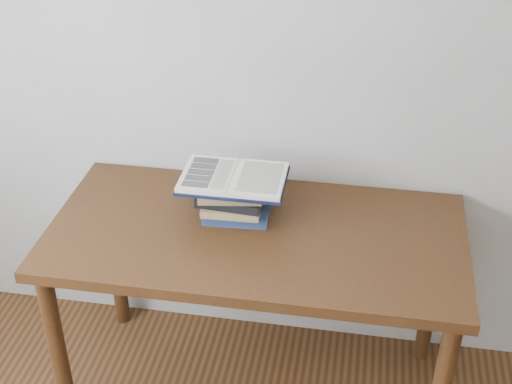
# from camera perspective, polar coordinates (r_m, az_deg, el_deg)

# --- Properties ---
(room_shell) EXTENTS (3.54, 3.54, 2.62)m
(room_shell) POSITION_cam_1_polar(r_m,az_deg,el_deg) (0.86, -19.78, -7.12)
(room_shell) COLOR beige
(room_shell) RESTS_ON ground
(desk) EXTENTS (1.41, 0.70, 0.75)m
(desk) POSITION_cam_1_polar(r_m,az_deg,el_deg) (2.47, -0.00, -4.98)
(desk) COLOR #432910
(desk) RESTS_ON ground
(book_stack) EXTENTS (0.25, 0.20, 0.13)m
(book_stack) POSITION_cam_1_polar(r_m,az_deg,el_deg) (2.45, -1.81, -0.65)
(book_stack) COLOR navy
(book_stack) RESTS_ON desk
(open_book) EXTENTS (0.36, 0.25, 0.03)m
(open_book) POSITION_cam_1_polar(r_m,az_deg,el_deg) (2.42, -1.81, 1.10)
(open_book) COLOR black
(open_book) RESTS_ON book_stack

